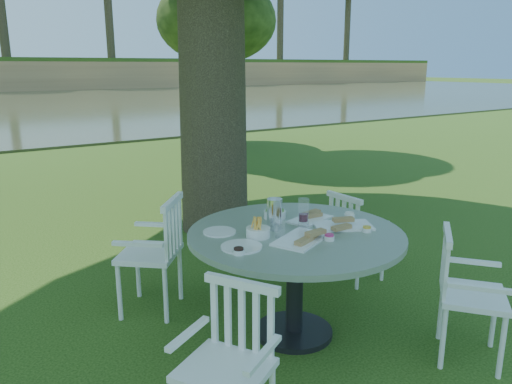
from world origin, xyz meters
TOP-DOWN VIEW (x-y plane):
  - ground at (0.00, 0.00)m, footprint 140.00×140.00m
  - table at (-0.25, -0.67)m, footprint 1.50×1.50m
  - chair_ne at (0.75, -0.21)m, footprint 0.39×0.42m
  - chair_nw at (-0.89, 0.21)m, footprint 0.63×0.64m
  - chair_sw at (-1.15, -1.30)m, footprint 0.55×0.57m
  - chair_se at (0.47, -1.49)m, footprint 0.60×0.59m
  - tableware at (-0.29, -0.61)m, footprint 1.19×0.78m

SIDE VIEW (x-z plane):
  - ground at x=0.00m, z-range 0.00..0.00m
  - chair_ne at x=0.75m, z-range 0.07..0.88m
  - chair_sw at x=-1.15m, z-range 0.07..0.91m
  - chair_se at x=0.47m, z-range 0.08..0.94m
  - chair_nw at x=-0.89m, z-range 0.08..1.00m
  - table at x=-0.25m, z-range 0.26..1.04m
  - tableware at x=-0.29m, z-range 0.72..0.94m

